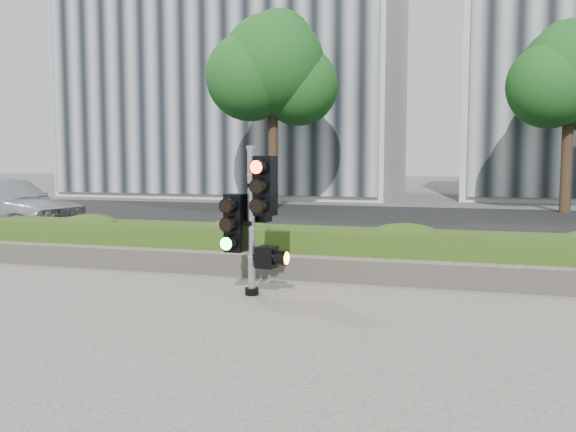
% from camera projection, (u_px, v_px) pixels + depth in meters
% --- Properties ---
extents(ground, '(120.00, 120.00, 0.00)m').
position_uv_depth(ground, '(256.00, 311.00, 7.29)').
color(ground, '#51514C').
rests_on(ground, ground).
extents(sidewalk, '(16.00, 11.00, 0.03)m').
position_uv_depth(sidewalk, '(152.00, 382.00, 4.90)').
color(sidewalk, '#9E9389').
rests_on(sidewalk, ground).
extents(road, '(60.00, 13.00, 0.02)m').
position_uv_depth(road, '(377.00, 225.00, 16.83)').
color(road, black).
rests_on(road, ground).
extents(curb, '(60.00, 0.25, 0.12)m').
position_uv_depth(curb, '(319.00, 263.00, 10.29)').
color(curb, gray).
rests_on(curb, ground).
extents(stone_wall, '(12.00, 0.32, 0.34)m').
position_uv_depth(stone_wall, '(299.00, 267.00, 9.08)').
color(stone_wall, gray).
rests_on(stone_wall, sidewalk).
extents(hedge, '(12.00, 1.00, 0.68)m').
position_uv_depth(hedge, '(310.00, 250.00, 9.69)').
color(hedge, '#527825').
rests_on(hedge, sidewalk).
extents(building_left, '(16.00, 9.00, 15.00)m').
position_uv_depth(building_left, '(241.00, 48.00, 31.10)').
color(building_left, '#B7B7B2').
rests_on(building_left, ground).
extents(tree_left, '(4.61, 4.03, 7.34)m').
position_uv_depth(tree_left, '(273.00, 69.00, 22.00)').
color(tree_left, black).
rests_on(tree_left, ground).
extents(tree_right, '(4.10, 3.58, 6.53)m').
position_uv_depth(tree_right, '(569.00, 78.00, 20.15)').
color(tree_right, black).
rests_on(tree_right, ground).
extents(traffic_signal, '(0.69, 0.52, 1.95)m').
position_uv_depth(traffic_signal, '(254.00, 213.00, 7.92)').
color(traffic_signal, black).
rests_on(traffic_signal, sidewalk).
extents(car_silver, '(4.45, 2.37, 1.44)m').
position_uv_depth(car_silver, '(4.00, 204.00, 14.43)').
color(car_silver, silver).
rests_on(car_silver, road).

